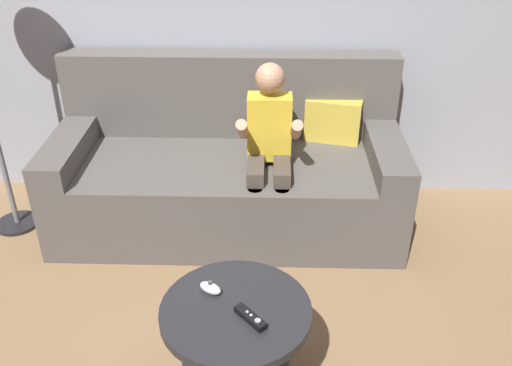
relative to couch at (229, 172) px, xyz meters
name	(u,v)px	position (x,y,z in m)	size (l,w,h in m)	color
ground_plane	(205,352)	(-0.04, -1.04, -0.31)	(8.62, 8.62, 0.00)	olive
couch	(229,172)	(0.00, 0.00, 0.00)	(1.88, 0.80, 0.90)	#56514C
person_seated_on_couch	(269,147)	(0.22, -0.19, 0.25)	(0.32, 0.39, 0.97)	#4C4238
coffee_table	(236,325)	(0.11, -1.25, 0.06)	(0.55, 0.55, 0.45)	#232326
game_remote_black_near_edge	(251,317)	(0.17, -1.31, 0.16)	(0.12, 0.13, 0.03)	black
nunchuk_white	(210,288)	(0.02, -1.17, 0.17)	(0.10, 0.08, 0.05)	white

